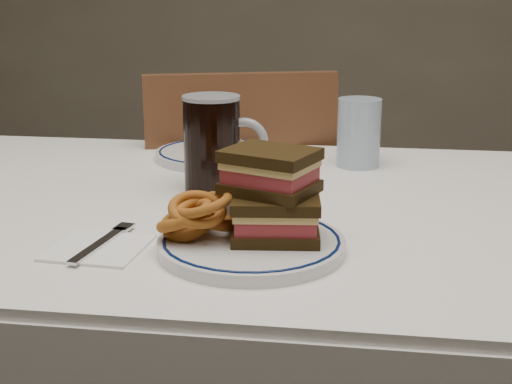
# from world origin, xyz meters

# --- Properties ---
(dining_table) EXTENTS (1.27, 0.87, 0.75)m
(dining_table) POSITION_xyz_m (0.00, 0.00, 0.64)
(dining_table) COLOR silver
(dining_table) RESTS_ON floor
(chair_far) EXTENTS (0.52, 0.52, 0.91)m
(chair_far) POSITION_xyz_m (-0.07, 0.52, 0.49)
(chair_far) COLOR #482D17
(chair_far) RESTS_ON floor
(main_plate) EXTENTS (0.25, 0.25, 0.02)m
(main_plate) POSITION_xyz_m (0.08, -0.22, 0.76)
(main_plate) COLOR silver
(main_plate) RESTS_ON dining_table
(reuben_sandwich) EXTENTS (0.14, 0.13, 0.12)m
(reuben_sandwich) POSITION_xyz_m (0.11, -0.21, 0.82)
(reuben_sandwich) COLOR black
(reuben_sandwich) RESTS_ON main_plate
(onion_rings_main) EXTENTS (0.11, 0.11, 0.08)m
(onion_rings_main) POSITION_xyz_m (0.01, -0.22, 0.80)
(onion_rings_main) COLOR brown
(onion_rings_main) RESTS_ON main_plate
(ketchup_ramekin) EXTENTS (0.06, 0.06, 0.04)m
(ketchup_ramekin) POSITION_xyz_m (0.05, -0.15, 0.79)
(ketchup_ramekin) COLOR silver
(ketchup_ramekin) RESTS_ON main_plate
(beer_mug) EXTENTS (0.14, 0.10, 0.16)m
(beer_mug) POSITION_xyz_m (-0.02, 0.06, 0.83)
(beer_mug) COLOR black
(beer_mug) RESTS_ON dining_table
(water_glass) EXTENTS (0.08, 0.08, 0.13)m
(water_glass) POSITION_xyz_m (0.22, 0.26, 0.82)
(water_glass) COLOR #9BB1C8
(water_glass) RESTS_ON dining_table
(far_plate) EXTENTS (0.25, 0.25, 0.02)m
(far_plate) POSITION_xyz_m (-0.06, 0.28, 0.76)
(far_plate) COLOR silver
(far_plate) RESTS_ON dining_table
(onion_rings_far) EXTENTS (0.11, 0.09, 0.06)m
(onion_rings_far) POSITION_xyz_m (-0.06, 0.28, 0.79)
(onion_rings_far) COLOR brown
(onion_rings_far) RESTS_ON far_plate
(napkin_fork) EXTENTS (0.13, 0.16, 0.01)m
(napkin_fork) POSITION_xyz_m (-0.12, -0.24, 0.75)
(napkin_fork) COLOR white
(napkin_fork) RESTS_ON dining_table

